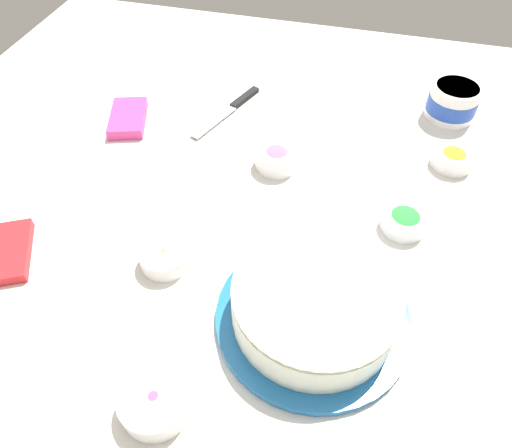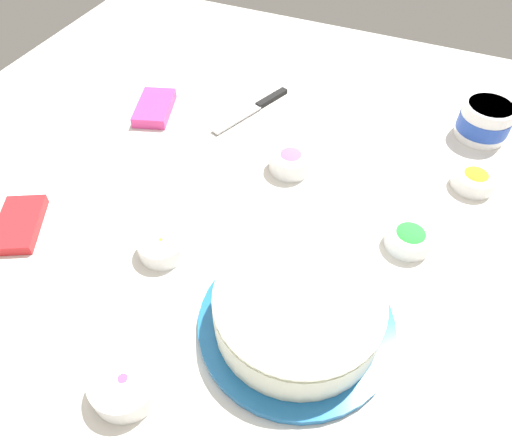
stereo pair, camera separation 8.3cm
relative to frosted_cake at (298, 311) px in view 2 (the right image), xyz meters
name	(u,v)px [view 2 (the right image)]	position (x,y,z in m)	size (l,w,h in m)	color
ground_plane	(239,199)	(0.22, 0.20, -0.04)	(1.54, 1.54, 0.00)	silver
frosted_cake	(298,311)	(0.00, 0.00, 0.00)	(0.30, 0.30, 0.09)	#1E6BB2
frosting_tub	(485,120)	(0.61, -0.21, 0.00)	(0.11, 0.11, 0.08)	white
spreading_knife	(258,106)	(0.51, 0.28, -0.04)	(0.23, 0.10, 0.01)	silver
sprinkle_bowl_yellow	(162,245)	(0.04, 0.27, -0.03)	(0.08, 0.08, 0.03)	white
sprinkle_bowl_rainbow	(125,383)	(-0.19, 0.18, -0.02)	(0.10, 0.10, 0.04)	white
sprinkle_bowl_pink	(291,160)	(0.34, 0.14, -0.02)	(0.09, 0.09, 0.04)	white
sprinkle_bowl_green	(409,238)	(0.23, -0.13, -0.03)	(0.08, 0.08, 0.04)	white
sprinkle_bowl_orange	(474,179)	(0.44, -0.21, -0.03)	(0.08, 0.08, 0.04)	white
candy_box_lower	(155,108)	(0.40, 0.50, -0.03)	(0.13, 0.08, 0.02)	#E53D8E
candy_box_upper	(19,224)	(-0.01, 0.54, -0.03)	(0.13, 0.07, 0.02)	red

